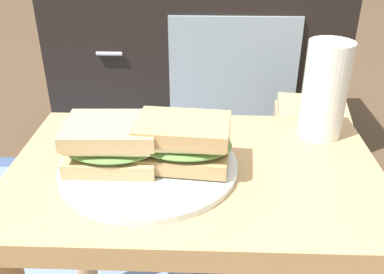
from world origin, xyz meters
TOP-DOWN VIEW (x-y plane):
  - side_table at (0.00, 0.00)m, footprint 0.56×0.36m
  - tv_cabinet at (-0.02, 0.95)m, footprint 0.96×0.46m
  - area_rug at (-0.41, 0.36)m, footprint 0.97×0.79m
  - plate at (-0.07, -0.01)m, footprint 0.27×0.27m
  - sandwich_front at (-0.12, -0.01)m, footprint 0.14×0.10m
  - sandwich_back at (-0.02, -0.01)m, footprint 0.15×0.11m
  - beer_glass at (0.21, 0.11)m, footprint 0.07×0.07m
  - paper_bag at (0.29, 0.45)m, footprint 0.20×0.18m

SIDE VIEW (x-z plane):
  - area_rug at x=-0.41m, z-range 0.00..0.01m
  - paper_bag at x=0.29m, z-range -0.01..0.36m
  - tv_cabinet at x=-0.02m, z-range 0.00..0.58m
  - side_table at x=0.00m, z-range 0.14..0.60m
  - plate at x=-0.07m, z-range 0.46..0.47m
  - sandwich_front at x=-0.12m, z-range 0.47..0.54m
  - sandwich_back at x=-0.02m, z-range 0.47..0.54m
  - beer_glass at x=0.21m, z-range 0.46..0.62m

